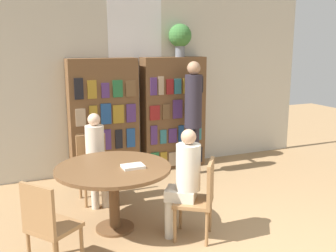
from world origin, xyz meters
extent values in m
cube|color=beige|center=(0.00, 3.58, 1.50)|extent=(6.40, 0.06, 3.00)
cube|color=white|center=(0.00, 3.55, 2.35)|extent=(0.90, 0.01, 1.10)
cube|color=brown|center=(-0.60, 3.39, 0.93)|extent=(1.08, 0.32, 1.87)
cube|color=#236638|center=(-0.97, 3.22, 0.21)|extent=(0.14, 0.02, 0.31)
cube|color=black|center=(-0.71, 3.22, 0.19)|extent=(0.19, 0.02, 0.25)
cube|color=#4C2D6B|center=(-0.47, 3.22, 0.20)|extent=(0.22, 0.02, 0.27)
cube|color=#2D707A|center=(-0.23, 3.22, 0.19)|extent=(0.15, 0.02, 0.26)
cube|color=brown|center=(-1.00, 3.22, 0.61)|extent=(0.14, 0.02, 0.29)
cube|color=black|center=(-0.80, 3.22, 0.62)|extent=(0.14, 0.02, 0.30)
cube|color=#4C2D6B|center=(-0.60, 3.22, 0.63)|extent=(0.13, 0.02, 0.32)
cube|color=black|center=(-0.41, 3.22, 0.62)|extent=(0.11, 0.02, 0.30)
cube|color=navy|center=(-0.21, 3.22, 0.62)|extent=(0.14, 0.02, 0.30)
cube|color=tan|center=(-0.99, 3.22, 1.00)|extent=(0.15, 0.02, 0.26)
cube|color=olive|center=(-0.80, 3.22, 1.02)|extent=(0.12, 0.02, 0.30)
cube|color=navy|center=(-0.60, 3.22, 1.03)|extent=(0.16, 0.02, 0.32)
cube|color=olive|center=(-0.41, 3.22, 1.01)|extent=(0.17, 0.02, 0.28)
cube|color=#4C2D6B|center=(-0.20, 3.22, 1.02)|extent=(0.15, 0.02, 0.29)
cube|color=black|center=(-1.00, 3.22, 1.43)|extent=(0.13, 0.02, 0.31)
cube|color=olive|center=(-0.80, 3.22, 1.42)|extent=(0.14, 0.02, 0.27)
cube|color=#4C2D6B|center=(-0.60, 3.22, 1.39)|extent=(0.12, 0.02, 0.23)
cube|color=#236638|center=(-0.40, 3.22, 1.41)|extent=(0.15, 0.02, 0.26)
cube|color=brown|center=(-0.20, 3.22, 1.40)|extent=(0.16, 0.02, 0.25)
cube|color=brown|center=(0.60, 3.39, 0.93)|extent=(1.08, 0.32, 1.87)
cube|color=#236638|center=(0.19, 3.22, 0.19)|extent=(0.14, 0.02, 0.27)
cube|color=olive|center=(0.35, 3.22, 0.19)|extent=(0.12, 0.02, 0.26)
cube|color=tan|center=(0.52, 3.22, 0.18)|extent=(0.14, 0.02, 0.24)
cube|color=#4C2D6B|center=(0.68, 3.22, 0.22)|extent=(0.13, 0.02, 0.32)
cube|color=#236638|center=(0.83, 3.22, 0.20)|extent=(0.11, 0.02, 0.28)
cube|color=black|center=(1.01, 3.22, 0.20)|extent=(0.14, 0.02, 0.27)
cube|color=#4C2D6B|center=(0.18, 3.22, 0.62)|extent=(0.11, 0.02, 0.31)
cube|color=#2D707A|center=(0.35, 3.22, 0.58)|extent=(0.11, 0.02, 0.23)
cube|color=#4C2D6B|center=(0.52, 3.22, 0.58)|extent=(0.14, 0.02, 0.24)
cube|color=navy|center=(0.67, 3.22, 0.61)|extent=(0.10, 0.02, 0.28)
cube|color=#2D707A|center=(0.85, 3.22, 0.60)|extent=(0.12, 0.02, 0.26)
cube|color=#2D707A|center=(1.01, 3.22, 0.62)|extent=(0.09, 0.02, 0.31)
cube|color=maroon|center=(0.20, 3.22, 0.99)|extent=(0.17, 0.02, 0.24)
cube|color=brown|center=(0.40, 3.22, 1.00)|extent=(0.12, 0.02, 0.25)
cube|color=#4C2D6B|center=(0.60, 3.22, 1.03)|extent=(0.17, 0.02, 0.31)
cube|color=olive|center=(0.80, 3.22, 1.00)|extent=(0.12, 0.02, 0.26)
cube|color=maroon|center=(0.99, 3.22, 1.01)|extent=(0.11, 0.02, 0.27)
cube|color=#4C2D6B|center=(0.19, 3.22, 1.42)|extent=(0.11, 0.02, 0.28)
cube|color=tan|center=(0.31, 3.22, 1.43)|extent=(0.09, 0.02, 0.29)
cube|color=maroon|center=(0.47, 3.22, 1.40)|extent=(0.12, 0.02, 0.25)
cube|color=#2D707A|center=(0.60, 3.22, 1.40)|extent=(0.12, 0.02, 0.25)
cube|color=olive|center=(0.74, 3.22, 1.40)|extent=(0.09, 0.02, 0.25)
cube|color=brown|center=(0.87, 3.22, 1.40)|extent=(0.12, 0.02, 0.24)
cube|color=black|center=(1.01, 3.22, 1.41)|extent=(0.11, 0.02, 0.27)
cylinder|color=slate|center=(0.72, 3.39, 1.97)|extent=(0.15, 0.15, 0.19)
sphere|color=#387033|center=(0.72, 3.39, 2.21)|extent=(0.38, 0.38, 0.38)
cylinder|color=brown|center=(-0.97, 1.49, 0.01)|extent=(0.44, 0.44, 0.03)
cylinder|color=brown|center=(-0.97, 1.49, 0.37)|extent=(0.12, 0.12, 0.68)
cylinder|color=brown|center=(-0.97, 1.49, 0.73)|extent=(1.29, 1.29, 0.04)
cube|color=olive|center=(-1.70, 0.95, 0.41)|extent=(0.56, 0.56, 0.04)
cube|color=olive|center=(-1.84, 0.85, 0.66)|extent=(0.27, 0.34, 0.45)
cylinder|color=olive|center=(-1.67, 1.19, 0.20)|extent=(0.04, 0.04, 0.39)
cylinder|color=olive|center=(-1.46, 0.92, 0.20)|extent=(0.04, 0.04, 0.39)
cylinder|color=olive|center=(-1.94, 0.99, 0.20)|extent=(0.04, 0.04, 0.39)
cube|color=olive|center=(-0.99, 2.40, 0.41)|extent=(0.40, 0.40, 0.04)
cube|color=olive|center=(-0.99, 2.58, 0.66)|extent=(0.40, 0.04, 0.45)
cylinder|color=olive|center=(-0.81, 2.23, 0.20)|extent=(0.04, 0.04, 0.39)
cylinder|color=olive|center=(-1.15, 2.23, 0.20)|extent=(0.04, 0.04, 0.39)
cylinder|color=olive|center=(-0.82, 2.57, 0.20)|extent=(0.04, 0.04, 0.39)
cylinder|color=olive|center=(-1.16, 2.57, 0.20)|extent=(0.04, 0.04, 0.39)
cube|color=olive|center=(-0.24, 0.97, 0.41)|extent=(0.56, 0.56, 0.04)
cube|color=olive|center=(-0.09, 0.87, 0.66)|extent=(0.26, 0.35, 0.45)
cylinder|color=olive|center=(-0.47, 0.93, 0.20)|extent=(0.04, 0.04, 0.39)
cylinder|color=olive|center=(-0.28, 1.21, 0.20)|extent=(0.04, 0.04, 0.39)
cylinder|color=olive|center=(-0.20, 0.73, 0.20)|extent=(0.04, 0.04, 0.39)
cylinder|color=olive|center=(0.00, 1.01, 0.20)|extent=(0.04, 0.04, 0.39)
cube|color=beige|center=(-0.98, 2.26, 0.49)|extent=(0.25, 0.32, 0.12)
cylinder|color=beige|center=(-0.98, 2.34, 0.80)|extent=(0.24, 0.24, 0.50)
sphere|color=#DBB293|center=(-0.98, 2.34, 1.13)|extent=(0.16, 0.16, 0.16)
cylinder|color=beige|center=(-0.92, 2.15, 0.22)|extent=(0.10, 0.10, 0.43)
cylinder|color=beige|center=(-1.05, 2.15, 0.22)|extent=(0.10, 0.10, 0.43)
cube|color=beige|center=(-0.35, 1.05, 0.49)|extent=(0.41, 0.40, 0.12)
cylinder|color=beige|center=(-0.29, 1.01, 0.80)|extent=(0.26, 0.26, 0.50)
sphere|color=tan|center=(-0.29, 1.01, 1.13)|extent=(0.16, 0.16, 0.16)
cylinder|color=beige|center=(-0.48, 1.06, 0.22)|extent=(0.10, 0.10, 0.43)
cylinder|color=beige|center=(-0.40, 1.18, 0.22)|extent=(0.10, 0.10, 0.43)
cylinder|color=#28232D|center=(0.66, 2.88, 0.39)|extent=(0.10, 0.10, 0.77)
cylinder|color=#28232D|center=(0.78, 2.88, 0.39)|extent=(0.10, 0.10, 0.77)
cylinder|color=#28232D|center=(0.72, 2.88, 1.19)|extent=(0.27, 0.27, 0.84)
sphere|color=#A37A5B|center=(0.72, 2.88, 1.72)|extent=(0.21, 0.21, 0.21)
cylinder|color=#28232D|center=(0.80, 3.14, 1.40)|extent=(0.07, 0.30, 0.07)
cube|color=silver|center=(-0.79, 1.37, 0.77)|extent=(0.24, 0.18, 0.03)
camera|label=1|loc=(-2.06, -2.58, 2.10)|focal=42.00mm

